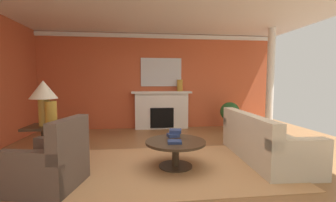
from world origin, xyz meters
name	(u,v)px	position (x,y,z in m)	size (l,w,h in m)	color
ground_plane	(170,161)	(0.00, 0.00, 0.00)	(9.06, 9.06, 0.00)	olive
wall_fireplace	(157,81)	(0.00, 3.10, 1.44)	(7.57, 0.12, 2.88)	#C65633
ceiling_panel	(168,0)	(0.00, 0.30, 2.91)	(7.57, 6.68, 0.06)	white
crown_moulding	(157,36)	(0.00, 3.02, 2.80)	(7.57, 0.08, 0.12)	white
area_rug	(176,167)	(0.06, -0.28, 0.01)	(3.59, 2.22, 0.01)	tan
fireplace	(162,111)	(0.12, 2.89, 0.54)	(1.80, 0.35, 1.14)	white
mantel_mirror	(161,72)	(0.12, 3.01, 1.72)	(1.24, 0.04, 0.86)	silver
sofa	(262,143)	(1.72, -0.07, 0.30)	(1.00, 2.14, 0.85)	beige
armchair_near_window	(51,165)	(-1.72, -0.81, 0.31)	(0.96, 0.96, 0.95)	brown
coffee_table	(176,148)	(0.06, -0.28, 0.34)	(1.00, 1.00, 0.45)	#3D2D1E
side_table	(46,143)	(-2.10, 0.01, 0.40)	(0.56, 0.56, 0.70)	#3D2D1E
table_lamp	(44,94)	(-2.10, 0.01, 1.22)	(0.44, 0.44, 0.75)	#B28E38
vase_on_side_table	(51,114)	(-1.95, -0.11, 0.91)	(0.18, 0.18, 0.42)	#B7892D
vase_mantel_right	(180,85)	(0.67, 2.84, 1.32)	(0.17, 0.17, 0.35)	#B7892D
book_red_cover	(175,142)	(0.02, -0.42, 0.47)	(0.22, 0.19, 0.04)	navy
book_art_folio	(173,135)	(0.03, -0.19, 0.52)	(0.19, 0.15, 0.06)	navy
book_small_novel	(175,131)	(0.08, -0.12, 0.58)	(0.20, 0.18, 0.06)	navy
potted_plant	(230,114)	(2.09, 2.42, 0.49)	(0.56, 0.56, 0.83)	#A8754C
column_white	(270,81)	(3.03, 1.94, 1.44)	(0.20, 0.20, 2.88)	white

